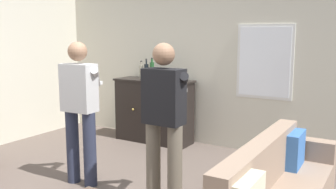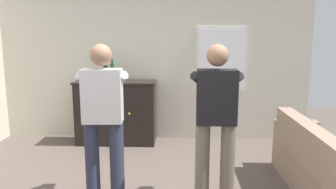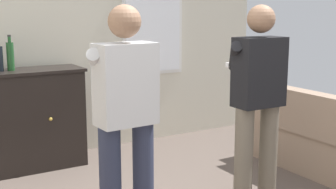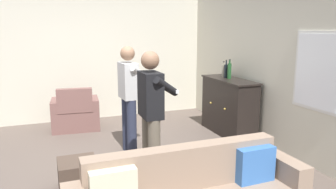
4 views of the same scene
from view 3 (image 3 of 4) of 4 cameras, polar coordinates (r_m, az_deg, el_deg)
The scene contains 5 objects.
wall_back_with_window at distance 5.38m, azimuth -12.45°, elevation 7.65°, with size 5.20×0.15×2.80m.
sideboard_cabinet at distance 4.99m, azimuth -17.69°, elevation -3.06°, with size 1.32×0.49×1.04m.
bottle_spirits_clear at distance 4.89m, azimuth -18.67°, elevation 4.51°, with size 0.07×0.07×0.35m.
person_standing_left at distance 3.18m, azimuth -5.23°, elevation -2.58°, with size 0.56×0.48×1.68m.
person_standing_right at distance 3.80m, azimuth 10.82°, elevation -0.52°, with size 0.56×0.48×1.68m.
Camera 3 is at (-1.69, -2.44, 1.67)m, focal length 50.00 mm.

